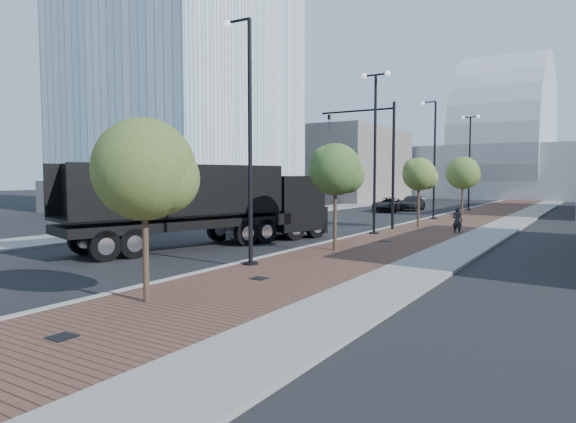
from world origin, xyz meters
The scene contains 24 objects.
sidewalk centered at (3.50, 40.00, 0.06)m, with size 7.00×140.00×0.12m, color #4C2D23.
concrete_strip centered at (6.20, 40.00, 0.07)m, with size 2.40×140.00×0.13m, color slate.
curb centered at (0.00, 40.00, 0.07)m, with size 0.30×140.00×0.14m, color gray.
west_sidewalk centered at (-13.00, 40.00, 0.06)m, with size 4.00×140.00×0.12m, color slate.
dump_truck centered at (-4.12, 15.47, 1.66)m, with size 6.80×14.28×3.95m.
white_sedan centered at (-4.74, 17.68, 0.83)m, with size 1.75×5.02×1.65m, color white.
dark_car_mid centered at (-5.95, 41.61, 0.67)m, with size 2.24×4.86×1.35m, color black.
dark_car_far centered at (-4.55, 44.47, 0.71)m, with size 2.00×4.93×1.43m, color black.
pedestrian centered at (4.55, 24.99, 0.80)m, with size 0.59×0.39×1.61m, color black.
streetlight_1 centered at (0.49, 10.00, 4.34)m, with size 1.44×0.56×9.21m.
streetlight_2 centered at (0.60, 22.00, 4.82)m, with size 1.72×0.56×9.28m.
streetlight_3 centered at (0.49, 34.00, 4.34)m, with size 1.44×0.56×9.21m.
streetlight_4 centered at (0.60, 46.00, 4.82)m, with size 1.72×0.56×9.28m.
traffic_mast centered at (-0.30, 25.00, 4.98)m, with size 5.09×0.20×8.00m.
tree_0 centered at (1.65, 4.02, 3.58)m, with size 2.66×2.66×4.92m.
tree_1 centered at (1.65, 15.02, 3.70)m, with size 2.38×2.33×4.88m.
tree_2 centered at (1.65, 27.02, 3.53)m, with size 2.22×2.14×4.62m.
tree_3 centered at (1.65, 39.02, 3.69)m, with size 2.77×2.77×5.09m.
tower_podium centered at (-24.00, 32.00, 1.50)m, with size 19.00×19.00×3.00m, color slate.
convention_center centered at (-2.00, 85.00, 6.00)m, with size 50.00×30.00×50.00m.
commercial_block_nw centered at (-20.00, 60.00, 5.00)m, with size 14.00×20.00×10.00m, color #67615D.
utility_cover_0 centered at (2.40, 1.00, 0.13)m, with size 0.50×0.50×0.02m, color black.
utility_cover_1 centered at (2.40, 8.00, 0.13)m, with size 0.50×0.50×0.02m, color black.
utility_cover_2 centered at (2.40, 19.00, 0.13)m, with size 0.50×0.50×0.02m, color black.
Camera 1 is at (11.69, -5.13, 3.41)m, focal length 31.50 mm.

